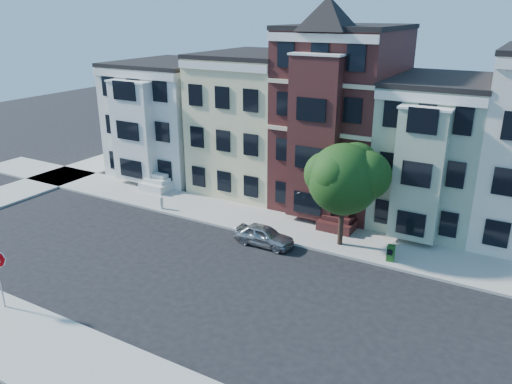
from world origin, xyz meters
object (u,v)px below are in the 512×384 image
Objects in this scene: street_tree at (343,184)px; fire_hydrant at (162,204)px; parked_car at (264,235)px; newspaper_box at (391,253)px.

fire_hydrant is at bearing -176.08° from street_tree.
fire_hydrant is (-8.80, 1.21, -0.12)m from parked_car.
parked_car is 5.17× the size of fire_hydrant.
street_tree is at bearing 163.55° from newspaper_box.
newspaper_box is 15.96m from fire_hydrant.
newspaper_box is at bearing -78.14° from parked_car.
street_tree reaches higher than parked_car.
street_tree reaches higher than fire_hydrant.
newspaper_box is (3.17, -0.61, -3.30)m from street_tree.
street_tree is 5.58m from parked_car.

